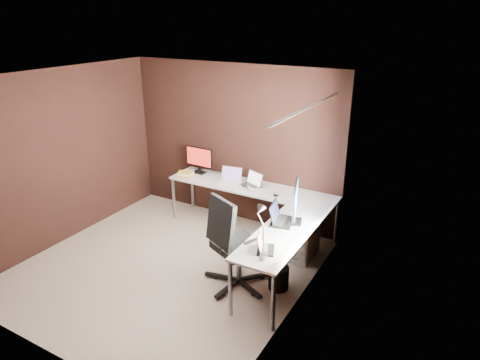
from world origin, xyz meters
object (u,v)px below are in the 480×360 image
(monitor_left, at_px, (199,159))
(wastebasket, at_px, (279,278))
(office_chair, at_px, (235,260))
(laptop_silver, at_px, (252,183))
(desk_lamp, at_px, (261,225))
(laptop_white, at_px, (230,179))
(laptop_black_small, at_px, (263,247))
(monitor_right, at_px, (295,201))
(book_stack, at_px, (185,175))
(drawer_pedestal, at_px, (300,236))
(laptop_black_big, at_px, (279,218))

(monitor_left, distance_m, wastebasket, 2.56)
(office_chair, bearing_deg, monitor_left, 160.65)
(monitor_left, xyz_separation_m, laptop_silver, (1.03, -0.10, -0.19))
(laptop_silver, height_order, desk_lamp, desk_lamp)
(laptop_white, bearing_deg, laptop_black_small, -57.73)
(office_chair, bearing_deg, laptop_black_small, 1.73)
(monitor_left, relative_size, monitor_right, 0.84)
(book_stack, bearing_deg, monitor_right, -16.10)
(desk_lamp, bearing_deg, book_stack, 134.26)
(drawer_pedestal, xyz_separation_m, laptop_white, (-1.32, 0.36, 0.48))
(drawer_pedestal, bearing_deg, laptop_silver, 158.83)
(monitor_right, height_order, desk_lamp, desk_lamp)
(wastebasket, bearing_deg, office_chair, -158.96)
(monitor_right, distance_m, laptop_white, 1.62)
(laptop_white, relative_size, wastebasket, 1.23)
(laptop_black_small, bearing_deg, monitor_right, -24.59)
(desk_lamp, xyz_separation_m, office_chair, (-0.49, 0.30, -0.74))
(drawer_pedestal, height_order, monitor_left, monitor_left)
(office_chair, height_order, wastebasket, office_chair)
(drawer_pedestal, relative_size, monitor_left, 1.22)
(laptop_silver, bearing_deg, wastebasket, -27.79)
(laptop_white, distance_m, office_chair, 1.71)
(laptop_white, height_order, office_chair, office_chair)
(laptop_black_big, bearing_deg, wastebasket, -165.63)
(laptop_black_small, distance_m, book_stack, 2.55)
(drawer_pedestal, height_order, laptop_white, laptop_white)
(laptop_black_big, distance_m, desk_lamp, 0.89)
(laptop_black_small, relative_size, wastebasket, 1.09)
(laptop_white, height_order, wastebasket, laptop_white)
(laptop_silver, relative_size, wastebasket, 1.33)
(monitor_left, xyz_separation_m, laptop_black_big, (1.88, -0.98, -0.19))
(laptop_black_big, bearing_deg, office_chair, 134.61)
(laptop_black_small, height_order, wastebasket, laptop_black_small)
(laptop_white, relative_size, office_chair, 0.30)
(laptop_white, bearing_deg, monitor_right, -37.72)
(drawer_pedestal, height_order, wastebasket, drawer_pedestal)
(drawer_pedestal, bearing_deg, monitor_right, -79.87)
(laptop_white, distance_m, laptop_black_small, 2.10)
(laptop_silver, distance_m, office_chair, 1.55)
(laptop_black_big, height_order, book_stack, laptop_black_big)
(drawer_pedestal, relative_size, office_chair, 0.50)
(book_stack, bearing_deg, wastebasket, -25.79)
(monitor_left, height_order, monitor_right, monitor_right)
(monitor_left, xyz_separation_m, book_stack, (-0.09, -0.28, -0.20))
(drawer_pedestal, height_order, laptop_black_small, laptop_black_small)
(laptop_black_big, bearing_deg, laptop_black_small, 178.66)
(laptop_black_small, bearing_deg, laptop_silver, 9.30)
(laptop_black_small, xyz_separation_m, desk_lamp, (0.01, -0.10, 0.32))
(drawer_pedestal, height_order, laptop_silver, laptop_silver)
(drawer_pedestal, bearing_deg, wastebasket, -85.23)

